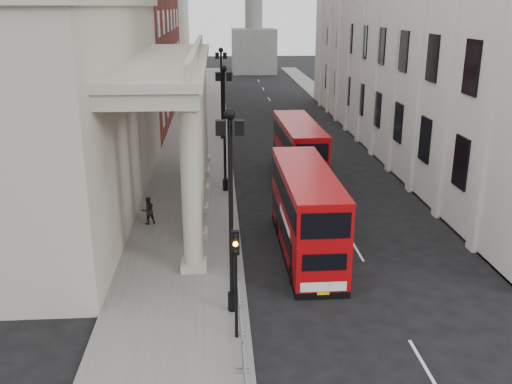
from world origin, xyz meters
name	(u,v)px	position (x,y,z in m)	size (l,w,h in m)	color
ground	(253,371)	(0.00, 0.00, 0.00)	(260.00, 260.00, 0.00)	black
sidewalk_west	(195,155)	(-3.00, 30.00, 0.06)	(6.00, 140.00, 0.12)	slate
sidewalk_east	(388,152)	(13.50, 30.00, 0.06)	(3.00, 140.00, 0.12)	slate
kerb	(230,154)	(-0.05, 30.00, 0.07)	(0.20, 140.00, 0.14)	slate
portico_building	(59,111)	(-10.50, 18.00, 6.00)	(9.00, 28.00, 12.00)	#A8A28D
brick_building	(127,16)	(-10.50, 48.00, 11.00)	(9.00, 32.00, 22.00)	maroon
west_building_far	(156,19)	(-10.50, 80.00, 10.00)	(9.00, 30.00, 20.00)	#A8A28D
lamp_post_south	(231,200)	(-0.60, 4.00, 4.91)	(1.05, 0.44, 8.32)	black
lamp_post_mid	(224,120)	(-0.60, 20.00, 4.91)	(1.05, 0.44, 8.32)	black
lamp_post_north	(222,87)	(-0.60, 36.00, 4.91)	(1.05, 0.44, 8.32)	black
traffic_light	(236,265)	(-0.50, 1.98, 3.11)	(0.28, 0.33, 4.30)	black
crowd_barriers	(240,321)	(-0.35, 2.23, 0.67)	(0.50, 18.75, 1.10)	gray
bus_near	(306,211)	(3.28, 9.79, 2.26)	(2.49, 10.03, 4.32)	#A7070B
bus_far	(298,151)	(4.63, 22.13, 2.23)	(2.65, 9.96, 4.28)	#A0070A
pedestrian_a	(190,218)	(-2.66, 12.31, 1.08)	(0.70, 0.46, 1.91)	black
pedestrian_b	(148,210)	(-5.10, 14.09, 0.92)	(0.78, 0.61, 1.60)	black
pedestrian_c	(198,171)	(-2.50, 22.17, 0.90)	(0.76, 0.50, 1.56)	black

